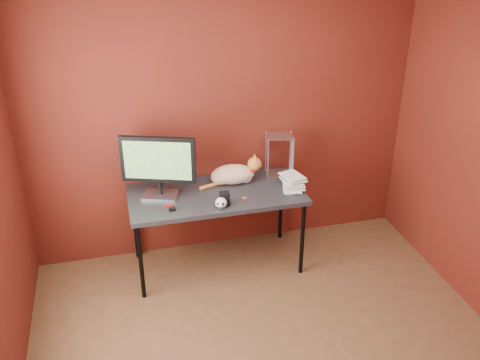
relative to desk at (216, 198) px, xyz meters
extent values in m
cube|color=#50160F|center=(0.15, 0.38, 0.60)|extent=(3.50, 0.02, 2.60)
cube|color=black|center=(0.00, 0.00, 0.03)|extent=(1.50, 0.70, 0.04)
cylinder|color=black|center=(-0.70, -0.30, -0.34)|extent=(0.04, 0.04, 0.71)
cylinder|color=black|center=(0.70, -0.30, -0.34)|extent=(0.04, 0.04, 0.71)
cylinder|color=black|center=(-0.70, 0.30, -0.34)|extent=(0.04, 0.04, 0.71)
cylinder|color=black|center=(0.70, 0.30, -0.34)|extent=(0.04, 0.04, 0.71)
cube|color=#AFAEB3|center=(-0.47, 0.06, 0.06)|extent=(0.34, 0.29, 0.02)
cylinder|color=black|center=(-0.47, 0.06, 0.13)|extent=(0.04, 0.04, 0.12)
cube|color=black|center=(-0.47, 0.06, 0.39)|extent=(0.60, 0.24, 0.40)
cube|color=#1E4713|center=(-0.47, 0.06, 0.39)|extent=(0.53, 0.19, 0.34)
ellipsoid|color=#CD692B|center=(0.19, 0.14, 0.14)|extent=(0.40, 0.24, 0.18)
ellipsoid|color=#CD692B|center=(0.08, 0.15, 0.12)|extent=(0.20, 0.19, 0.14)
sphere|color=white|center=(0.30, 0.13, 0.11)|extent=(0.12, 0.12, 0.12)
sphere|color=orange|center=(0.37, 0.12, 0.23)|extent=(0.12, 0.12, 0.12)
cone|color=orange|center=(0.38, 0.08, 0.29)|extent=(0.04, 0.04, 0.05)
cone|color=orange|center=(0.38, 0.15, 0.29)|extent=(0.04, 0.04, 0.05)
cylinder|color=#BC0C0D|center=(0.36, 0.12, 0.18)|extent=(0.09, 0.09, 0.01)
cylinder|color=orange|center=(-0.03, 0.11, 0.07)|extent=(0.20, 0.09, 0.03)
ellipsoid|color=white|center=(-0.01, -0.27, 0.10)|extent=(0.09, 0.09, 0.09)
ellipsoid|color=black|center=(-0.03, -0.31, 0.11)|extent=(0.02, 0.01, 0.03)
ellipsoid|color=black|center=(0.00, -0.31, 0.11)|extent=(0.02, 0.01, 0.03)
cube|color=black|center=(-0.01, -0.31, 0.08)|extent=(0.05, 0.02, 0.00)
cylinder|color=black|center=(0.03, -0.22, 0.06)|extent=(0.10, 0.10, 0.01)
cube|color=black|center=(0.03, -0.22, 0.11)|extent=(0.08, 0.08, 0.10)
imported|color=beige|center=(0.59, -0.07, 0.16)|extent=(0.21, 0.25, 0.21)
imported|color=beige|center=(0.59, -0.07, 0.37)|extent=(0.19, 0.24, 0.22)
imported|color=beige|center=(0.59, -0.07, 0.59)|extent=(0.17, 0.23, 0.21)
imported|color=beige|center=(0.59, -0.07, 0.80)|extent=(0.17, 0.22, 0.22)
imported|color=beige|center=(0.59, -0.07, 1.02)|extent=(0.19, 0.24, 0.21)
imported|color=beige|center=(0.59, -0.07, 1.23)|extent=(0.21, 0.25, 0.21)
cylinder|color=#AFAEB3|center=(0.52, 0.11, 0.25)|extent=(0.01, 0.01, 0.39)
cylinder|color=#AFAEB3|center=(0.75, 0.11, 0.25)|extent=(0.01, 0.01, 0.39)
cylinder|color=#AFAEB3|center=(0.52, 0.30, 0.25)|extent=(0.01, 0.01, 0.39)
cylinder|color=#AFAEB3|center=(0.75, 0.30, 0.25)|extent=(0.01, 0.01, 0.39)
cube|color=#AFAEB3|center=(0.63, 0.21, 0.06)|extent=(0.26, 0.22, 0.01)
cube|color=#AFAEB3|center=(0.63, 0.21, 0.43)|extent=(0.26, 0.22, 0.01)
cube|color=#AC0D0F|center=(-0.43, -0.15, 0.06)|extent=(0.07, 0.03, 0.01)
cube|color=black|center=(-0.41, -0.21, 0.06)|extent=(0.05, 0.04, 0.02)
cylinder|color=#AFAEB3|center=(0.21, -0.16, 0.05)|extent=(0.05, 0.05, 0.00)
camera|label=1|loc=(-0.80, -3.98, 2.22)|focal=40.00mm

